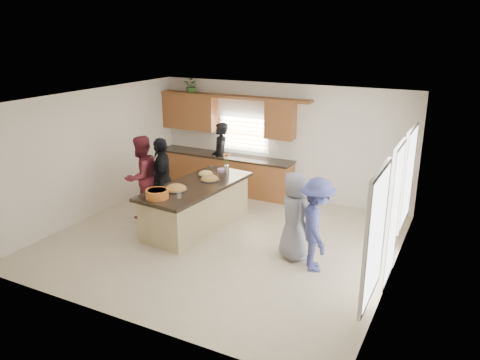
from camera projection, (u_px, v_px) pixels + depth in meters
The scene contains 18 objects.
floor at pixel (222, 240), 9.35m from camera, with size 6.50×6.50×0.00m, color beige.
room_shell at pixel (221, 148), 8.76m from camera, with size 6.52×6.02×2.81m.
back_cabinetry at pixel (223, 156), 12.02m from camera, with size 4.08×0.66×2.46m.
right_wall_glazing at pixel (394, 206), 7.44m from camera, with size 0.06×4.00×2.25m.
island at pixel (197, 207), 9.85m from camera, with size 1.38×2.79×0.95m.
platter_front at pixel (176, 189), 9.33m from camera, with size 0.48×0.48×0.19m.
platter_mid at pixel (210, 179), 9.94m from camera, with size 0.42×0.42×0.17m.
platter_back at pixel (206, 174), 10.29m from camera, with size 0.36×0.36×0.14m.
salad_bowl at pixel (157, 194), 8.89m from camera, with size 0.44×0.44×0.17m.
clear_cup at pixel (179, 196), 8.89m from camera, with size 0.08×0.08×0.11m, color white.
plate_stack at pixel (222, 170), 10.57m from camera, with size 0.19×0.19×0.06m, color #B989C8.
flower_vase at pixel (227, 162), 10.43m from camera, with size 0.14×0.14×0.43m.
potted_plant at pixel (192, 86), 11.97m from camera, with size 0.40×0.35×0.45m, color #376729.
woman_left_back at pixel (220, 157), 11.92m from camera, with size 0.65×0.43×1.79m, color black.
woman_left_mid at pixel (142, 177), 10.26m from camera, with size 0.90×0.70×1.84m, color maroon.
woman_left_front at pixel (162, 179), 10.11m from camera, with size 1.08×0.45×1.85m, color black.
woman_right_back at pixel (317, 225), 8.00m from camera, with size 1.08×0.62×1.67m, color #383E7C.
woman_right_front at pixel (294, 216), 8.41m from camera, with size 0.80×0.52×1.64m, color slate.
Camera 1 is at (4.18, -7.43, 4.04)m, focal length 35.00 mm.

